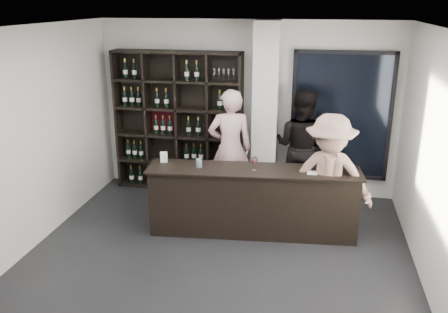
% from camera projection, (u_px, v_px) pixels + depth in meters
% --- Properties ---
extents(floor, '(5.00, 5.50, 0.01)m').
position_uv_depth(floor, '(212.00, 270.00, 5.89)').
color(floor, black).
rests_on(floor, ground).
extents(wine_shelf, '(2.20, 0.35, 2.40)m').
position_uv_depth(wine_shelf, '(178.00, 122.00, 8.11)').
color(wine_shelf, black).
rests_on(wine_shelf, floor).
extents(structural_column, '(0.40, 0.40, 2.90)m').
position_uv_depth(structural_column, '(265.00, 113.00, 7.66)').
color(structural_column, silver).
rests_on(structural_column, floor).
extents(glass_panel, '(1.60, 0.08, 2.10)m').
position_uv_depth(glass_panel, '(341.00, 116.00, 7.67)').
color(glass_panel, black).
rests_on(glass_panel, floor).
extents(tasting_counter, '(2.96, 0.62, 0.97)m').
position_uv_depth(tasting_counter, '(253.00, 201.00, 6.69)').
color(tasting_counter, black).
rests_on(tasting_counter, floor).
extents(taster_pink, '(0.80, 0.64, 1.90)m').
position_uv_depth(taster_pink, '(230.00, 149.00, 7.50)').
color(taster_pink, beige).
rests_on(taster_pink, floor).
extents(taster_black, '(1.11, 0.99, 1.88)m').
position_uv_depth(taster_black, '(301.00, 146.00, 7.65)').
color(taster_black, black).
rests_on(taster_black, floor).
extents(customer, '(1.18, 0.70, 1.81)m').
position_uv_depth(customer, '(329.00, 180.00, 6.33)').
color(customer, '#A07768').
rests_on(customer, floor).
extents(wine_glass, '(0.12, 0.12, 0.22)m').
position_uv_depth(wine_glass, '(254.00, 163.00, 6.44)').
color(wine_glass, white).
rests_on(wine_glass, tasting_counter).
extents(spit_cup, '(0.12, 0.12, 0.12)m').
position_uv_depth(spit_cup, '(199.00, 163.00, 6.60)').
color(spit_cup, silver).
rests_on(spit_cup, tasting_counter).
extents(napkin_stack, '(0.14, 0.14, 0.02)m').
position_uv_depth(napkin_stack, '(312.00, 173.00, 6.38)').
color(napkin_stack, white).
rests_on(napkin_stack, tasting_counter).
extents(card_stand, '(0.11, 0.08, 0.15)m').
position_uv_depth(card_stand, '(164.00, 157.00, 6.80)').
color(card_stand, white).
rests_on(card_stand, tasting_counter).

